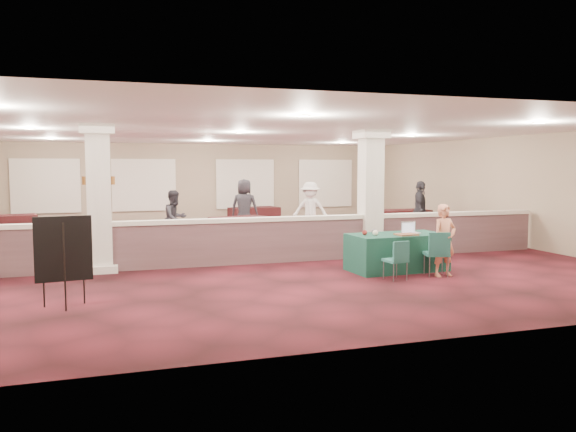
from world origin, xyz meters
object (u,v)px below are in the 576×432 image
object	(u,v)px
conf_chair_side	(398,257)
attendee_a	(175,219)
far_table_back_right	(401,221)
attendee_b	(310,209)
attendee_d	(244,207)
far_table_front_left	(20,247)
far_table_front_center	(239,228)
far_table_back_left	(4,227)
near_table	(397,252)
woman	(444,240)
attendee_c	(420,210)
far_table_front_right	(448,232)
far_table_back_center	(254,217)
conf_chair_main	(438,250)
easel_board	(63,250)

from	to	relation	value
conf_chair_side	attendee_a	distance (m)	7.32
far_table_back_right	attendee_b	xyz separation A→B (m)	(-3.50, -0.24, 0.51)
attendee_b	attendee_d	xyz separation A→B (m)	(-1.98, 1.01, 0.05)
far_table_front_left	far_table_front_center	distance (m)	6.55
conf_chair_side	far_table_back_right	size ratio (longest dim) A/B	0.42
far_table_back_left	attendee_d	distance (m)	7.66
near_table	attendee_d	distance (m)	7.52
woman	attendee_c	xyz separation A→B (m)	(2.84, 5.73, 0.16)
far_table_front_right	attendee_a	xyz separation A→B (m)	(-8.00, 1.65, 0.48)
far_table_front_left	conf_chair_side	bearing A→B (deg)	-31.34
far_table_back_left	attendee_d	xyz separation A→B (m)	(7.52, -1.35, 0.57)
far_table_back_left	far_table_back_center	bearing A→B (deg)	7.93
conf_chair_main	far_table_front_right	size ratio (longest dim) A/B	0.58
near_table	far_table_back_center	bearing A→B (deg)	90.92
conf_chair_main	woman	size ratio (longest dim) A/B	0.62
conf_chair_side	woman	bearing A→B (deg)	-4.07
far_table_back_center	attendee_a	bearing A→B (deg)	-127.59
attendee_a	attendee_d	size ratio (longest dim) A/B	0.86
far_table_back_center	attendee_d	world-z (taller)	attendee_d
attendee_a	conf_chair_side	bearing A→B (deg)	-93.44
far_table_back_center	attendee_a	xyz separation A→B (m)	(-3.50, -4.55, 0.44)
far_table_back_right	far_table_back_left	bearing A→B (deg)	170.75
far_table_front_center	far_table_back_left	bearing A→B (deg)	161.97
woman	far_table_back_center	world-z (taller)	woman
easel_board	far_table_back_right	size ratio (longest dim) A/B	0.77
near_table	far_table_front_left	size ratio (longest dim) A/B	1.12
far_table_back_center	attendee_c	xyz separation A→B (m)	(4.23, -5.00, 0.55)
far_table_front_right	attendee_d	bearing A→B (deg)	146.20
woman	far_table_front_center	distance (m)	7.75
near_table	attendee_d	world-z (taller)	attendee_d
far_table_front_right	woman	bearing A→B (deg)	-124.52
woman	far_table_back_center	bearing A→B (deg)	90.41
near_table	far_table_back_left	xyz separation A→B (m)	(-9.27, 8.64, -0.03)
conf_chair_side	easel_board	xyz separation A→B (m)	(-6.26, -0.35, 0.48)
far_table_back_center	attendee_d	bearing A→B (deg)	-111.17
easel_board	attendee_c	bearing A→B (deg)	24.49
easel_board	far_table_front_right	world-z (taller)	easel_board
easel_board	attendee_a	xyz separation A→B (m)	(2.52, 6.63, -0.14)
far_table_back_left	far_table_back_right	distance (m)	13.17
far_table_front_left	far_table_back_left	xyz separation A→B (m)	(-1.14, 5.02, -0.00)
far_table_back_right	attendee_a	world-z (taller)	attendee_a
far_table_front_center	attendee_a	world-z (taller)	attendee_a
far_table_front_right	attendee_c	distance (m)	1.37
near_table	attendee_a	distance (m)	6.80
near_table	attendee_a	world-z (taller)	attendee_a
far_table_front_right	attendee_a	distance (m)	8.18
easel_board	woman	distance (m)	7.42
conf_chair_main	woman	world-z (taller)	woman
far_table_front_left	conf_chair_main	bearing A→B (deg)	-27.62
conf_chair_main	woman	xyz separation A→B (m)	(0.14, -0.03, 0.20)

